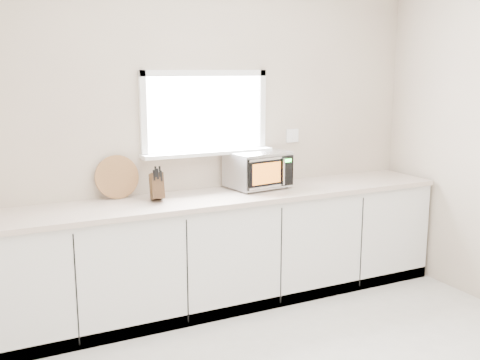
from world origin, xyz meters
TOP-DOWN VIEW (x-y plane):
  - back_wall at (0.00, 2.00)m, footprint 4.00×0.17m
  - cabinets at (0.00, 1.70)m, footprint 3.92×0.60m
  - countertop at (0.00, 1.69)m, footprint 3.92×0.64m
  - microwave at (0.40, 1.80)m, footprint 0.52×0.44m
  - knife_block at (-0.51, 1.73)m, footprint 0.11×0.20m
  - cutting_board at (-0.76, 1.94)m, footprint 0.34×0.08m
  - coffee_grinder at (0.32, 1.80)m, footprint 0.14×0.14m

SIDE VIEW (x-z plane):
  - cabinets at x=0.00m, z-range 0.00..0.88m
  - countertop at x=0.00m, z-range 0.88..0.92m
  - coffee_grinder at x=0.32m, z-range 0.92..1.13m
  - knife_block at x=-0.51m, z-range 0.90..1.17m
  - microwave at x=0.40m, z-range 0.93..1.24m
  - cutting_board at x=-0.76m, z-range 0.92..1.26m
  - back_wall at x=0.00m, z-range 0.01..2.71m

